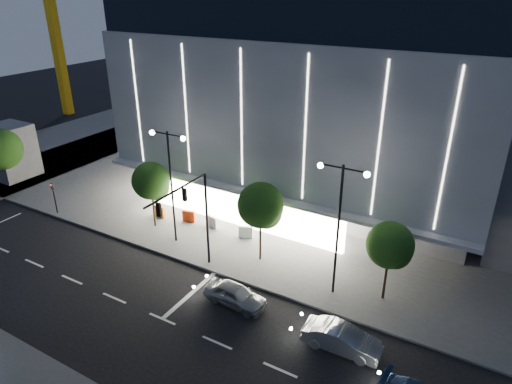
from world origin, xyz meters
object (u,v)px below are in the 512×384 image
Objects in this scene: street_lamp_east at (339,212)px; car_lead at (235,295)px; tree_mid at (261,208)px; barrier_b at (212,222)px; tree_left at (151,183)px; tree_right at (390,247)px; street_lamp_west at (170,172)px; barrier_c at (189,216)px; ped_signal_far at (54,195)px; car_second at (342,339)px; traffic_mast at (193,210)px; barrier_a at (159,211)px; barrier_d at (246,232)px.

street_lamp_east reaches higher than car_lead.
street_lamp_east reaches higher than tree_mid.
street_lamp_east is 13.24m from barrier_b.
tree_left is 1.04× the size of tree_right.
street_lamp_west is 8.18× the size of barrier_c.
tree_right reaches higher than barrier_b.
ped_signal_far reaches higher than barrier_b.
street_lamp_east is 8.28m from car_lead.
tree_mid reaches higher than barrier_c.
tree_left is 5.20× the size of barrier_c.
street_lamp_east is at bearing 23.94° from car_second.
barrier_c is (1.94, 1.97, -3.38)m from tree_left.
tree_mid is (-5.97, 1.02, -1.62)m from street_lamp_east.
tree_mid is 5.59× the size of barrier_b.
tree_right reaches higher than ped_signal_far.
ped_signal_far is at bearing -148.32° from barrier_b.
traffic_mast is 10.30m from barrier_a.
tree_right is (12.03, 3.68, -1.14)m from traffic_mast.
ped_signal_far is 11.92m from barrier_c.
tree_right is 5.01× the size of barrier_c.
tree_right is at bearing 17.02° from traffic_mast.
tree_left is at bearing 67.28° from car_lead.
barrier_b and barrier_c have the same top height.
barrier_a is at bearing 119.37° from tree_left.
street_lamp_east is at bearing -42.26° from barrier_d.
car_second is at bearing -17.43° from barrier_a.
car_second is 3.95× the size of barrier_a.
car_second is at bearing -33.80° from tree_mid.
car_lead is at bearing -48.91° from barrier_c.
street_lamp_west reaches higher than barrier_d.
traffic_mast is 1.15× the size of tree_mid.
street_lamp_west is at bearing -81.98° from barrier_c.
street_lamp_east is 2.18× the size of car_lead.
traffic_mast is 7.76m from barrier_b.
traffic_mast is 6.11m from car_lead.
tree_right reaches higher than car_second.
tree_left is (-2.97, 1.02, -1.92)m from street_lamp_west.
car_second is (2.22, -4.46, -5.24)m from street_lamp_east.
barrier_a is at bearing 162.07° from barrier_d.
barrier_a is (-10.81, 1.44, -3.68)m from tree_mid.
barrier_a is (8.21, 3.97, -1.24)m from ped_signal_far.
tree_right reaches higher than car_lead.
car_second is 13.12m from barrier_d.
barrier_a is at bearing 172.40° from tree_mid.
car_lead is 11.54m from barrier_c.
street_lamp_west is 6.97m from barrier_a.
traffic_mast reaches higher than car_lead.
street_lamp_west reaches higher than ped_signal_far.
barrier_a and barrier_d have the same top height.
street_lamp_west is 3.00× the size of ped_signal_far.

